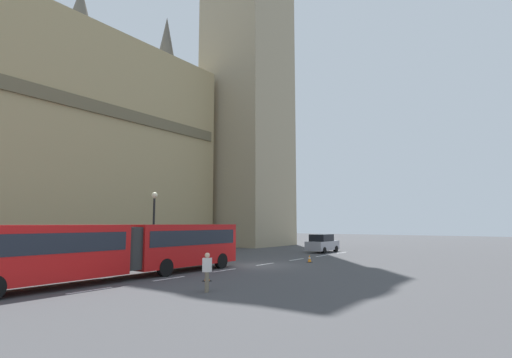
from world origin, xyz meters
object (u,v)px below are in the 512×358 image
traffic_cone_middle (309,259)px  street_lamp (154,222)px  articulated_bus (123,246)px  traffic_cone_west (207,276)px  pedestrian_near_cones (207,271)px  sedan_lead (322,243)px

traffic_cone_middle → street_lamp: bearing=133.8°
articulated_bus → traffic_cone_west: articulated_bus is taller
traffic_cone_middle → pedestrian_near_cones: pedestrian_near_cones is taller
articulated_bus → sedan_lead: 23.90m
traffic_cone_west → pedestrian_near_cones: pedestrian_near_cones is taller
sedan_lead → street_lamp: bearing=165.5°
street_lamp → articulated_bus: bearing=-142.0°
street_lamp → pedestrian_near_cones: 12.73m
traffic_cone_west → traffic_cone_middle: size_ratio=1.00×
traffic_cone_west → pedestrian_near_cones: bearing=-137.4°
traffic_cone_middle → pedestrian_near_cones: 14.45m
sedan_lead → street_lamp: (-18.10, 4.68, 2.14)m
sedan_lead → pedestrian_near_cones: sedan_lead is taller
sedan_lead → pedestrian_near_cones: (-24.20, -6.28, -0.00)m
sedan_lead → traffic_cone_middle: size_ratio=7.59×
traffic_cone_west → pedestrian_near_cones: size_ratio=0.34×
pedestrian_near_cones → articulated_bus: bearing=87.2°
sedan_lead → street_lamp: 18.82m
street_lamp → pedestrian_near_cones: street_lamp is taller
articulated_bus → pedestrian_near_cones: size_ratio=9.74×
sedan_lead → traffic_cone_west: 22.24m
traffic_cone_middle → street_lamp: (-8.12, 8.46, 2.77)m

